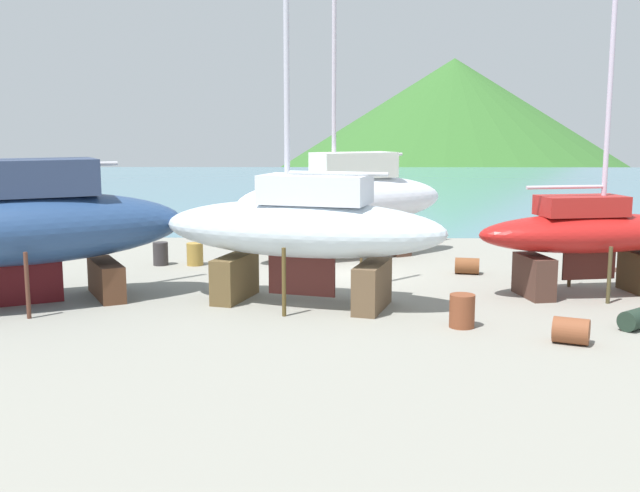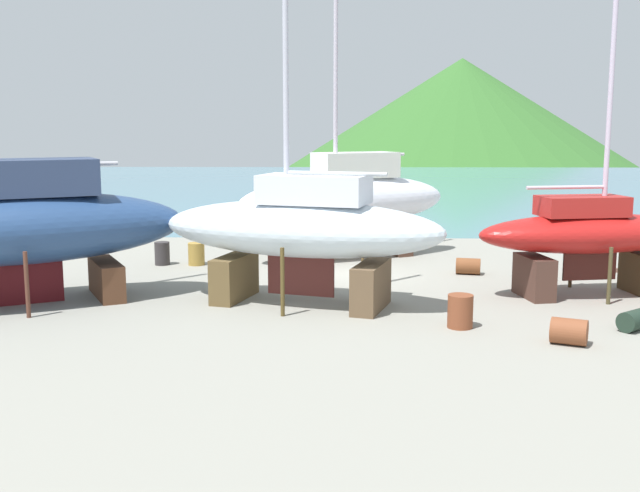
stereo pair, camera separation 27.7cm
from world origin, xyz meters
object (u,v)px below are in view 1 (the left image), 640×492
object	(u,v)px
sailboat_large_starboard	(19,226)
barrel_tipped_right	(195,254)
sailboat_small_center	(303,229)
barrel_rust_mid	(161,254)
barrel_tar_black	(462,311)
barrel_by_slipway	(467,266)
sailboat_far_slipway	(345,199)
barrel_tipped_center	(571,331)
barrel_rust_far	(635,319)
sailboat_mid_port	(590,235)

from	to	relation	value
sailboat_large_starboard	barrel_tipped_right	size ratio (longest dim) A/B	17.09
sailboat_large_starboard	sailboat_small_center	world-z (taller)	sailboat_large_starboard
barrel_rust_mid	barrel_tar_black	bearing A→B (deg)	-41.69
sailboat_large_starboard	sailboat_small_center	xyz separation A→B (m)	(8.38, 0.24, -0.09)
barrel_by_slipway	barrel_rust_mid	distance (m)	11.63
sailboat_far_slipway	sailboat_large_starboard	size ratio (longest dim) A/B	1.06
barrel_tipped_center	barrel_tar_black	world-z (taller)	barrel_tar_black
barrel_by_slipway	sailboat_small_center	bearing A→B (deg)	-140.47
sailboat_far_slipway	barrel_tar_black	world-z (taller)	sailboat_far_slipway
sailboat_far_slipway	sailboat_large_starboard	bearing A→B (deg)	11.45
barrel_rust_far	barrel_tar_black	distance (m)	4.56
barrel_by_slipway	barrel_tipped_center	world-z (taller)	barrel_tipped_center
barrel_tipped_right	barrel_tar_black	world-z (taller)	barrel_tar_black
sailboat_far_slipway	sailboat_small_center	xyz separation A→B (m)	(-1.40, -8.12, -0.11)
barrel_rust_mid	barrel_rust_far	world-z (taller)	barrel_rust_mid
barrel_rust_mid	sailboat_small_center	bearing A→B (deg)	-48.11
barrel_rust_far	sailboat_small_center	bearing A→B (deg)	162.80
sailboat_far_slipway	sailboat_large_starboard	xyz separation A→B (m)	(-9.77, -8.35, -0.02)
sailboat_mid_port	barrel_tipped_right	distance (m)	14.37
sailboat_mid_port	barrel_tar_black	bearing A→B (deg)	-149.55
sailboat_mid_port	sailboat_far_slipway	world-z (taller)	sailboat_far_slipway
sailboat_large_starboard	barrel_tipped_center	size ratio (longest dim) A/B	17.23
barrel_tar_black	sailboat_far_slipway	bearing A→B (deg)	105.41
sailboat_large_starboard	barrel_tipped_right	bearing A→B (deg)	-148.49
sailboat_far_slipway	sailboat_small_center	bearing A→B (deg)	51.16
barrel_tipped_right	barrel_rust_mid	world-z (taller)	barrel_rust_mid
sailboat_mid_port	sailboat_small_center	bearing A→B (deg)	178.67
barrel_rust_far	barrel_rust_mid	bearing A→B (deg)	148.01
barrel_by_slipway	barrel_rust_far	bearing A→B (deg)	-67.65
barrel_by_slipway	barrel_tar_black	world-z (taller)	barrel_tar_black
sailboat_small_center	barrel_tipped_center	bearing A→B (deg)	165.29
barrel_rust_mid	barrel_tar_black	distance (m)	13.49
barrel_tipped_right	barrel_by_slipway	world-z (taller)	barrel_tipped_right
barrel_by_slipway	barrel_tipped_right	bearing A→B (deg)	171.16
sailboat_small_center	barrel_rust_mid	size ratio (longest dim) A/B	14.23
sailboat_mid_port	sailboat_large_starboard	bearing A→B (deg)	175.20
barrel_tipped_right	barrel_tipped_center	bearing A→B (deg)	-43.15
sailboat_mid_port	barrel_by_slipway	xyz separation A→B (m)	(-3.21, 3.38, -1.64)
barrel_tar_black	sailboat_small_center	bearing A→B (deg)	149.20
sailboat_small_center	barrel_tipped_center	size ratio (longest dim) A/B	14.81
barrel_by_slipway	barrel_tipped_center	distance (m)	8.94
sailboat_large_starboard	barrel_rust_mid	size ratio (longest dim) A/B	16.55
sailboat_far_slipway	barrel_tipped_center	distance (m)	13.51
barrel_tipped_right	barrel_tipped_center	distance (m)	15.32
barrel_rust_mid	barrel_tipped_right	bearing A→B (deg)	-0.26
barrel_tipped_right	barrel_rust_far	bearing A→B (deg)	-34.47
sailboat_small_center	barrel_rust_far	bearing A→B (deg)	179.27
sailboat_far_slipway	barrel_tar_black	distance (m)	11.28
sailboat_large_starboard	barrel_rust_far	world-z (taller)	sailboat_large_starboard
sailboat_far_slipway	sailboat_mid_port	bearing A→B (deg)	109.52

